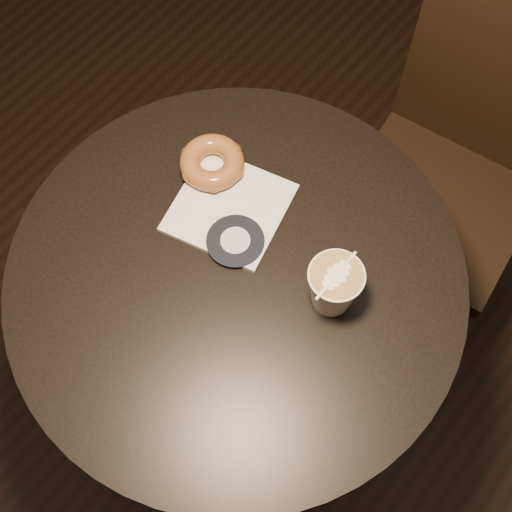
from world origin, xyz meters
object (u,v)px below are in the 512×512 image
(cafe_table, at_px, (239,320))
(pastry_bag, at_px, (229,208))
(chair, at_px, (465,148))
(latte_cup, at_px, (334,287))
(doughnut, at_px, (212,162))

(cafe_table, distance_m, pastry_bag, 0.23)
(cafe_table, distance_m, chair, 0.59)
(cafe_table, bearing_deg, chair, 79.23)
(chair, height_order, pastry_bag, chair)
(cafe_table, distance_m, latte_cup, 0.29)
(pastry_bag, distance_m, latte_cup, 0.22)
(pastry_bag, height_order, latte_cup, latte_cup)
(latte_cup, bearing_deg, pastry_bag, 174.28)
(cafe_table, bearing_deg, latte_cup, 23.36)
(cafe_table, xyz_separation_m, pastry_bag, (-0.08, 0.08, 0.20))
(chair, relative_size, doughnut, 9.00)
(chair, relative_size, pastry_bag, 5.59)
(pastry_bag, relative_size, latte_cup, 1.85)
(cafe_table, xyz_separation_m, latte_cup, (0.13, 0.06, 0.24))
(cafe_table, bearing_deg, pastry_bag, 134.88)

